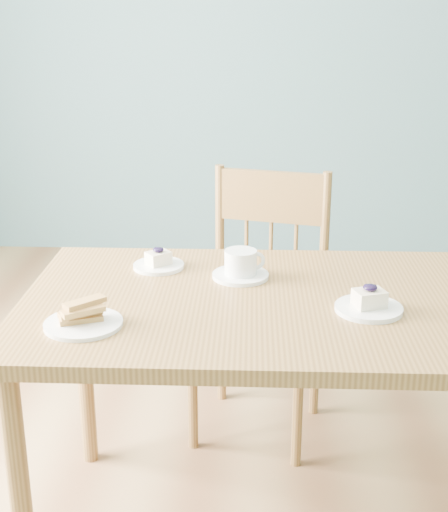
{
  "coord_description": "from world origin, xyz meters",
  "views": [
    {
      "loc": [
        -0.42,
        -1.85,
        1.46
      ],
      "look_at": [
        -0.5,
        -0.07,
        0.85
      ],
      "focal_mm": 50.0,
      "sensor_mm": 36.0,
      "label": 1
    }
  ],
  "objects_px": {
    "cheesecake_plate_near": "(369,304)",
    "dining_table": "(286,324)",
    "dining_chair": "(261,304)",
    "cheesecake_plate_far": "(159,262)",
    "biscotti_plate": "(83,319)",
    "coffee_cup": "(241,266)"
  },
  "relations": [
    {
      "from": "cheesecake_plate_far",
      "to": "coffee_cup",
      "type": "xyz_separation_m",
      "value": [
        0.24,
        -0.07,
        0.02
      ]
    },
    {
      "from": "dining_chair",
      "to": "biscotti_plate",
      "type": "height_order",
      "value": "dining_chair"
    },
    {
      "from": "coffee_cup",
      "to": "biscotti_plate",
      "type": "relative_size",
      "value": 0.85
    },
    {
      "from": "cheesecake_plate_near",
      "to": "cheesecake_plate_far",
      "type": "height_order",
      "value": "cheesecake_plate_near"
    },
    {
      "from": "cheesecake_plate_near",
      "to": "dining_table",
      "type": "bearing_deg",
      "value": 160.13
    },
    {
      "from": "dining_chair",
      "to": "dining_table",
      "type": "bearing_deg",
      "value": -70.03
    },
    {
      "from": "cheesecake_plate_far",
      "to": "coffee_cup",
      "type": "height_order",
      "value": "coffee_cup"
    },
    {
      "from": "cheesecake_plate_near",
      "to": "cheesecake_plate_far",
      "type": "distance_m",
      "value": 0.64
    },
    {
      "from": "cheesecake_plate_near",
      "to": "cheesecake_plate_far",
      "type": "bearing_deg",
      "value": 152.59
    },
    {
      "from": "dining_table",
      "to": "cheesecake_plate_near",
      "type": "distance_m",
      "value": 0.23
    },
    {
      "from": "dining_chair",
      "to": "cheesecake_plate_far",
      "type": "distance_m",
      "value": 0.56
    },
    {
      "from": "dining_table",
      "to": "cheesecake_plate_near",
      "type": "height_order",
      "value": "cheesecake_plate_near"
    },
    {
      "from": "cheesecake_plate_far",
      "to": "biscotti_plate",
      "type": "bearing_deg",
      "value": -107.3
    },
    {
      "from": "dining_table",
      "to": "dining_chair",
      "type": "xyz_separation_m",
      "value": [
        -0.06,
        0.59,
        -0.19
      ]
    },
    {
      "from": "biscotti_plate",
      "to": "dining_table",
      "type": "bearing_deg",
      "value": 21.09
    },
    {
      "from": "cheesecake_plate_near",
      "to": "dining_chair",
      "type": "bearing_deg",
      "value": 111.49
    },
    {
      "from": "dining_table",
      "to": "dining_chair",
      "type": "distance_m",
      "value": 0.62
    },
    {
      "from": "cheesecake_plate_far",
      "to": "dining_table",
      "type": "bearing_deg",
      "value": -31.2
    },
    {
      "from": "dining_chair",
      "to": "cheesecake_plate_far",
      "type": "height_order",
      "value": "dining_chair"
    },
    {
      "from": "coffee_cup",
      "to": "dining_table",
      "type": "bearing_deg",
      "value": -66.52
    },
    {
      "from": "dining_table",
      "to": "biscotti_plate",
      "type": "bearing_deg",
      "value": -158.98
    },
    {
      "from": "dining_chair",
      "to": "cheesecake_plate_far",
      "type": "relative_size",
      "value": 6.3
    }
  ]
}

